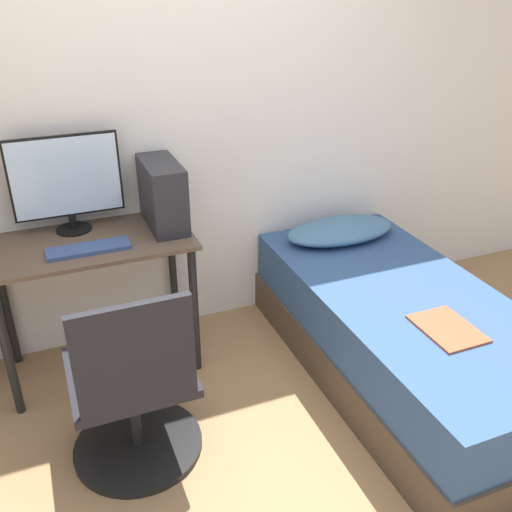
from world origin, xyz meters
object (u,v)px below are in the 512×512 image
Objects in this scene: keyboard at (89,249)px; monitor at (66,180)px; bed at (403,336)px; office_chair at (134,398)px; pc_tower at (163,194)px.

monitor is at bearing 98.04° from keyboard.
keyboard reaches higher than bed.
monitor reaches higher than bed.
keyboard is at bearing 94.62° from office_chair.
office_chair is at bearing -114.63° from pc_tower.
pc_tower is at bearing -14.44° from monitor.
office_chair reaches higher than keyboard.
keyboard is at bearing -81.96° from monitor.
monitor is at bearing 165.56° from pc_tower.
keyboard is 0.99× the size of pc_tower.
bed is 1.48m from pc_tower.
office_chair is 1.44m from bed.
pc_tower is at bearing 145.07° from bed.
keyboard is (-0.05, 0.64, 0.44)m from office_chair.
office_chair is 2.29× the size of pc_tower.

